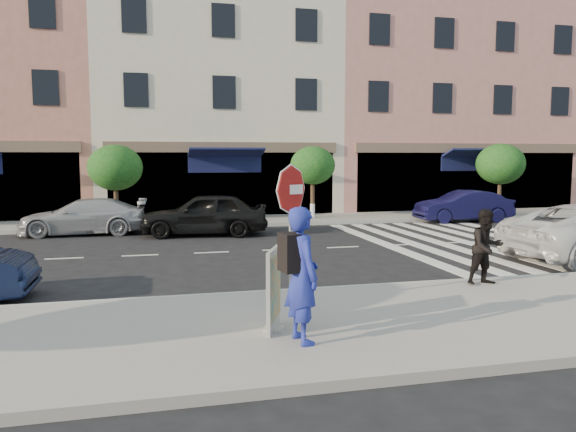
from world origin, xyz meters
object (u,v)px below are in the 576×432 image
(photographer, at_px, (302,275))
(car_far_right, at_px, (463,206))
(poster_board, at_px, (274,291))
(walker, at_px, (487,247))
(car_far_left, at_px, (84,217))
(car_far_mid, at_px, (204,214))
(stop_sign, at_px, (291,203))

(photographer, bearing_deg, car_far_right, -47.81)
(photographer, distance_m, poster_board, 0.77)
(poster_board, height_order, car_far_right, poster_board)
(walker, relative_size, car_far_left, 0.36)
(walker, distance_m, car_far_right, 12.69)
(car_far_mid, bearing_deg, car_far_left, -99.48)
(car_far_left, xyz_separation_m, car_far_mid, (4.14, -1.24, 0.12))
(walker, bearing_deg, photographer, -155.14)
(photographer, distance_m, car_far_right, 17.38)
(stop_sign, distance_m, poster_board, 1.88)
(car_far_left, height_order, car_far_mid, car_far_mid)
(poster_board, bearing_deg, walker, 44.59)
(walker, xyz_separation_m, car_far_mid, (-4.87, 9.60, -0.18))
(photographer, distance_m, walker, 5.27)
(stop_sign, relative_size, walker, 1.60)
(walker, xyz_separation_m, poster_board, (-4.88, -1.93, -0.17))
(car_far_left, bearing_deg, car_far_mid, 74.42)
(stop_sign, height_order, walker, stop_sign)
(stop_sign, height_order, car_far_right, stop_sign)
(stop_sign, bearing_deg, walker, -11.55)
(car_far_right, bearing_deg, photographer, -35.08)
(photographer, relative_size, car_far_mid, 0.44)
(car_far_left, bearing_deg, car_far_right, 92.09)
(stop_sign, bearing_deg, car_far_mid, 73.53)
(stop_sign, height_order, photographer, stop_sign)
(poster_board, bearing_deg, car_far_right, 72.76)
(photographer, xyz_separation_m, walker, (4.61, 2.56, -0.19))
(poster_board, bearing_deg, photographer, -43.40)
(stop_sign, distance_m, car_far_mid, 10.31)
(poster_board, xyz_separation_m, car_far_mid, (0.01, 11.53, -0.01))
(photographer, relative_size, car_far_left, 0.44)
(walker, relative_size, car_far_mid, 0.35)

